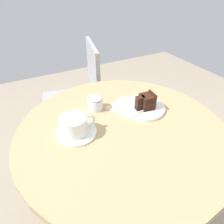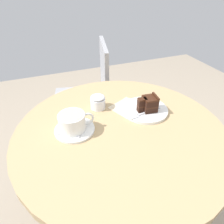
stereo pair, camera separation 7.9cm
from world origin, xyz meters
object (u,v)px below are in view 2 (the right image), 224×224
(coffee_cup, at_px, (73,122))
(cake_plate, at_px, (145,110))
(cake_slice, at_px, (149,104))
(napkin, at_px, (128,107))
(saucer, at_px, (75,129))
(sugar_pot, at_px, (98,102))
(fork, at_px, (142,114))
(teaspoon, at_px, (64,134))
(cafe_chair, at_px, (91,92))

(coffee_cup, distance_m, cake_plate, 0.32)
(cake_slice, xyz_separation_m, napkin, (-0.06, 0.06, -0.04))
(saucer, height_order, napkin, saucer)
(napkin, bearing_deg, cake_plate, -41.51)
(napkin, height_order, sugar_pot, sugar_pot)
(coffee_cup, xyz_separation_m, fork, (0.28, -0.01, -0.03))
(coffee_cup, height_order, teaspoon, coffee_cup)
(saucer, xyz_separation_m, cake_plate, (0.31, 0.02, 0.00))
(cafe_chair, bearing_deg, saucer, -7.40)
(cake_plate, relative_size, cake_slice, 2.36)
(cake_slice, height_order, fork, cake_slice)
(fork, bearing_deg, cake_slice, -161.29)
(cake_slice, bearing_deg, teaspoon, -175.58)
(cake_slice, height_order, napkin, cake_slice)
(fork, distance_m, sugar_pot, 0.20)
(saucer, xyz_separation_m, coffee_cup, (-0.00, -0.00, 0.04))
(cake_plate, distance_m, sugar_pot, 0.21)
(saucer, relative_size, fork, 0.99)
(fork, height_order, sugar_pot, sugar_pot)
(cafe_chair, bearing_deg, napkin, 16.45)
(cake_plate, bearing_deg, teaspoon, -173.22)
(saucer, bearing_deg, cake_slice, 1.14)
(coffee_cup, xyz_separation_m, cafe_chair, (0.23, 0.60, -0.24))
(saucer, xyz_separation_m, sugar_pot, (0.13, 0.12, 0.03))
(saucer, relative_size, teaspoon, 1.88)
(coffee_cup, relative_size, cake_plate, 0.67)
(coffee_cup, distance_m, napkin, 0.27)
(cake_slice, bearing_deg, napkin, 134.47)
(sugar_pot, bearing_deg, napkin, -19.91)
(teaspoon, height_order, fork, fork)
(saucer, distance_m, napkin, 0.27)
(cafe_chair, height_order, sugar_pot, cafe_chair)
(teaspoon, xyz_separation_m, cafe_chair, (0.27, 0.62, -0.21))
(cake_plate, xyz_separation_m, fork, (-0.03, -0.03, 0.01))
(fork, bearing_deg, coffee_cup, -9.78)
(sugar_pot, bearing_deg, cake_plate, -27.67)
(cake_slice, distance_m, sugar_pot, 0.22)
(coffee_cup, distance_m, teaspoon, 0.06)
(teaspoon, distance_m, sugar_pot, 0.22)
(sugar_pot, bearing_deg, fork, -40.91)
(sugar_pot, bearing_deg, cake_slice, -30.18)
(fork, relative_size, sugar_pot, 2.35)
(saucer, height_order, cake_plate, cake_plate)
(coffee_cup, xyz_separation_m, napkin, (0.26, 0.07, -0.04))
(coffee_cup, height_order, napkin, coffee_cup)
(cake_plate, xyz_separation_m, napkin, (-0.06, 0.05, -0.00))
(coffee_cup, height_order, fork, coffee_cup)
(fork, distance_m, napkin, 0.09)
(coffee_cup, height_order, cafe_chair, cafe_chair)
(napkin, bearing_deg, cafe_chair, 93.16)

